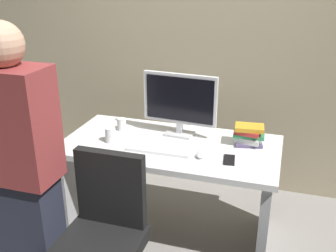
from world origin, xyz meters
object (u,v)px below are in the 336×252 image
(cup_near_keyboard, at_px, (110,135))
(cup_by_monitor, at_px, (122,124))
(desk, at_px, (170,172))
(book_stack, at_px, (249,135))
(office_chair, at_px, (103,246))
(person_at_desk, at_px, (21,179))
(monitor, at_px, (180,101))
(keyboard, at_px, (159,149))
(mouse, at_px, (201,154))
(cell_phone, at_px, (229,160))

(cup_near_keyboard, height_order, cup_by_monitor, cup_near_keyboard)
(desk, height_order, cup_near_keyboard, cup_near_keyboard)
(book_stack, bearing_deg, cup_near_keyboard, -165.61)
(desk, distance_m, office_chair, 0.81)
(cup_by_monitor, distance_m, book_stack, 0.93)
(person_at_desk, xyz_separation_m, monitor, (0.55, 1.07, 0.14))
(keyboard, bearing_deg, monitor, 78.62)
(desk, relative_size, office_chair, 1.59)
(keyboard, xyz_separation_m, book_stack, (0.55, 0.28, 0.06))
(office_chair, distance_m, book_stack, 1.20)
(mouse, bearing_deg, cup_by_monitor, 158.11)
(desk, relative_size, book_stack, 7.01)
(desk, xyz_separation_m, keyboard, (-0.04, -0.13, 0.23))
(keyboard, relative_size, mouse, 4.30)
(keyboard, height_order, book_stack, book_stack)
(monitor, relative_size, cup_by_monitor, 5.88)
(office_chair, xyz_separation_m, keyboard, (0.10, 0.66, 0.30))
(monitor, relative_size, book_stack, 2.54)
(office_chair, relative_size, keyboard, 2.19)
(mouse, xyz_separation_m, cup_by_monitor, (-0.67, 0.27, 0.03))
(cup_by_monitor, bearing_deg, desk, -17.08)
(monitor, height_order, cell_phone, monitor)
(desk, relative_size, keyboard, 3.47)
(cell_phone, bearing_deg, cup_by_monitor, 155.70)
(keyboard, height_order, cell_phone, keyboard)
(cup_near_keyboard, relative_size, book_stack, 0.48)
(person_at_desk, bearing_deg, mouse, 44.27)
(desk, distance_m, mouse, 0.37)
(office_chair, bearing_deg, keyboard, 81.16)
(person_at_desk, bearing_deg, cup_near_keyboard, 81.25)
(person_at_desk, height_order, monitor, person_at_desk)
(mouse, xyz_separation_m, book_stack, (0.27, 0.28, 0.05))
(monitor, bearing_deg, mouse, -53.01)
(cup_by_monitor, distance_m, cell_phone, 0.89)
(office_chair, bearing_deg, monitor, 80.55)
(book_stack, xyz_separation_m, cell_phone, (-0.09, -0.28, -0.07))
(book_stack, bearing_deg, office_chair, -124.97)
(person_at_desk, relative_size, cell_phone, 11.38)
(desk, xyz_separation_m, cup_near_keyboard, (-0.41, -0.09, 0.27))
(person_at_desk, distance_m, cup_by_monitor, 1.04)
(cell_phone, bearing_deg, cup_near_keyboard, 170.11)
(desk, height_order, office_chair, office_chair)
(mouse, height_order, cup_by_monitor, cup_by_monitor)
(cup_by_monitor, bearing_deg, office_chair, -73.34)
(desk, xyz_separation_m, mouse, (0.25, -0.14, 0.24))
(person_at_desk, height_order, cup_near_keyboard, person_at_desk)
(monitor, bearing_deg, cell_phone, -36.26)
(cup_by_monitor, bearing_deg, mouse, -21.89)
(keyboard, height_order, mouse, mouse)
(keyboard, bearing_deg, cup_near_keyboard, 173.18)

